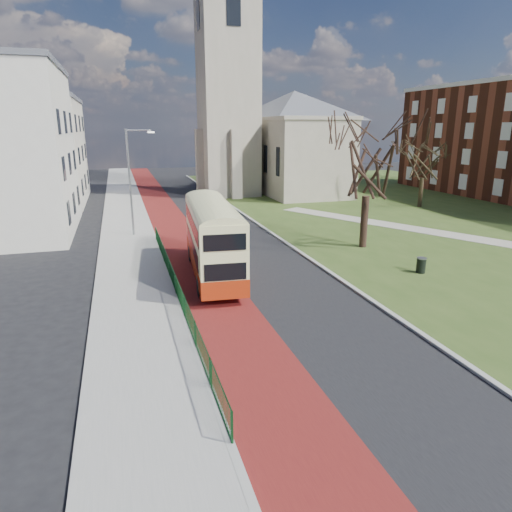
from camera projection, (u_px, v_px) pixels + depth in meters
name	position (u px, v px, depth m)	size (l,w,h in m)	color
ground	(254.00, 318.00, 20.38)	(160.00, 160.00, 0.00)	black
road_carriageway	(205.00, 226.00, 39.23)	(9.00, 120.00, 0.01)	black
bus_lane	(173.00, 228.00, 38.48)	(3.40, 120.00, 0.01)	#591414
pavement_west	(127.00, 230.00, 37.42)	(4.00, 120.00, 0.12)	gray
kerb_west	(151.00, 229.00, 37.97)	(0.25, 120.00, 0.13)	#999993
kerb_east	(250.00, 218.00, 42.33)	(0.25, 80.00, 0.13)	#999993
grass_green	(432.00, 208.00, 47.83)	(40.00, 80.00, 0.04)	#324A1A
footpath	(466.00, 237.00, 35.11)	(2.20, 36.00, 0.03)	#9E998C
pedestrian_railing	(176.00, 285.00, 23.10)	(0.07, 24.00, 1.12)	#0D3A18
gothic_church	(264.00, 85.00, 55.29)	(16.38, 18.00, 40.00)	gray
street_block_far	(34.00, 150.00, 49.96)	(10.30, 16.30, 11.50)	#BCB59F
streetlamp	(132.00, 177.00, 34.52)	(2.13, 0.18, 8.00)	gray
bus	(213.00, 236.00, 25.49)	(3.12, 10.09, 4.15)	#9A290E
winter_tree_near	(369.00, 154.00, 30.73)	(7.78, 7.78, 9.28)	black
winter_tree_far	(424.00, 155.00, 47.23)	(6.42, 6.42, 7.85)	#2E2417
litter_bin	(421.00, 265.00, 26.53)	(0.58, 0.58, 0.91)	black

